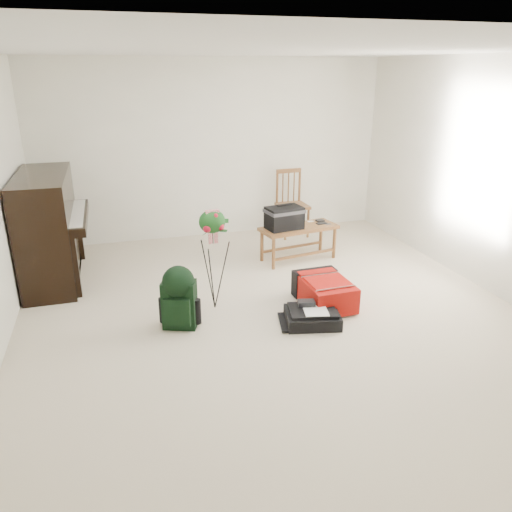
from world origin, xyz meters
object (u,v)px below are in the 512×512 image
object	(u,v)px
piano	(50,230)
bench	(288,220)
red_suitcase	(323,289)
green_backpack	(179,294)
flower_stand	(213,260)
dining_chair	(292,204)
black_duffel	(312,316)

from	to	relation	value
piano	bench	xyz separation A→B (m)	(2.84, -0.22, -0.06)
piano	red_suitcase	bearing A→B (deg)	-28.53
bench	green_backpack	distance (m)	2.12
green_backpack	flower_stand	xyz separation A→B (m)	(0.40, 0.31, 0.19)
dining_chair	black_duffel	world-z (taller)	dining_chair
red_suitcase	green_backpack	size ratio (longest dim) A/B	1.12
dining_chair	flower_stand	size ratio (longest dim) A/B	0.89
dining_chair	green_backpack	world-z (taller)	dining_chair
piano	dining_chair	bearing A→B (deg)	13.65
flower_stand	piano	bearing A→B (deg)	139.09
black_duffel	piano	bearing A→B (deg)	154.93
dining_chair	red_suitcase	xyz separation A→B (m)	(-0.49, -2.30, -0.31)
red_suitcase	green_backpack	world-z (taller)	green_backpack
flower_stand	green_backpack	bearing A→B (deg)	-145.05
bench	flower_stand	distance (m)	1.60
red_suitcase	black_duffel	bearing A→B (deg)	-126.92
flower_stand	black_duffel	bearing A→B (deg)	-38.77
dining_chair	green_backpack	bearing A→B (deg)	-132.24
black_duffel	flower_stand	size ratio (longest dim) A/B	0.54
piano	bench	size ratio (longest dim) A/B	1.43
black_duffel	bench	bearing A→B (deg)	90.53
piano	dining_chair	world-z (taller)	piano
green_backpack	flower_stand	size ratio (longest dim) A/B	0.57
bench	dining_chair	world-z (taller)	dining_chair
piano	flower_stand	world-z (taller)	piano
bench	dining_chair	size ratio (longest dim) A/B	1.09
red_suitcase	green_backpack	distance (m)	1.54
piano	black_duffel	world-z (taller)	piano
black_duffel	green_backpack	world-z (taller)	green_backpack
bench	green_backpack	size ratio (longest dim) A/B	1.68
bench	dining_chair	bearing A→B (deg)	57.52
piano	green_backpack	bearing A→B (deg)	-52.15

